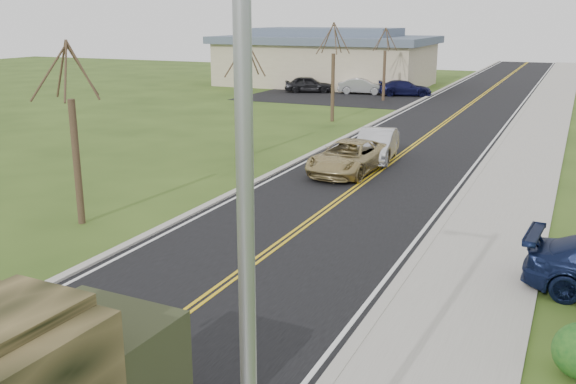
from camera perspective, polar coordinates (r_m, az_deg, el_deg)
The scene contains 15 objects.
road at distance 47.10m, azimuth 14.62°, elevation 6.60°, with size 8.00×120.00×0.01m, color black.
curb_right at distance 46.58m, azimuth 19.67°, elevation 6.17°, with size 0.30×120.00×0.12m, color #9E998E.
sidewalk_right at distance 46.47m, azimuth 21.82°, elevation 5.94°, with size 3.20×120.00×0.10m, color #9E998E.
curb_left at distance 47.97m, azimuth 9.71°, elevation 7.08°, with size 0.30×120.00×0.10m, color #9E998E.
street_light at distance 6.65m, azimuth -4.49°, elevation -5.31°, with size 1.65×0.22×8.00m.
bare_tree_a at distance 22.24m, azimuth -18.39°, elevation 3.81°, with size 1.93×2.26×6.08m.
bare_tree_b at distance 31.97m, azimuth -3.66°, elevation 7.59°, with size 1.83×2.14×5.73m.
bare_tree_c at distance 42.83m, azimuth 4.01°, elevation 9.96°, with size 2.04×2.39×6.42m.
bare_tree_d at distance 54.21m, azimuth 8.55°, elevation 10.72°, with size 1.88×2.20×5.91m.
commercial_building at distance 66.50m, azimuth 3.42°, elevation 11.80°, with size 25.50×21.50×5.65m.
suv_champagne at distance 28.67m, azimuth 5.41°, elevation 3.10°, with size 2.39×5.19×1.44m, color tan.
sedan_silver at distance 31.34m, azimuth 7.84°, elevation 4.14°, with size 1.61×4.61×1.52m, color silver.
lot_car_dark at distance 59.69m, azimuth 1.84°, elevation 9.55°, with size 1.76×4.36×1.49m, color black.
lot_car_silver at distance 58.81m, azimuth 6.65°, elevation 9.33°, with size 1.50×4.30×1.42m, color #A3A3A8.
lot_car_navy at distance 58.02m, azimuth 10.34°, elevation 9.08°, with size 1.90×4.67×1.35m, color black.
Camera 1 is at (7.94, -5.93, 6.77)m, focal length 40.00 mm.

